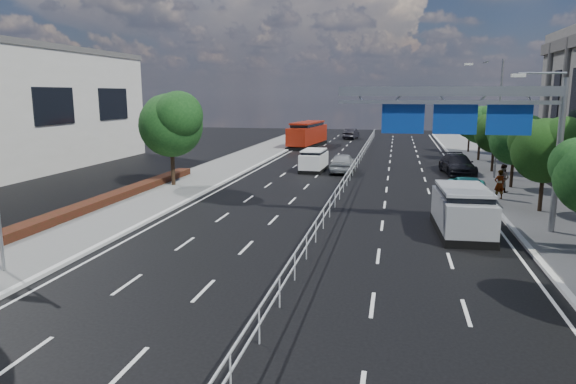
# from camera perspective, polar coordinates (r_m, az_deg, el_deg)

# --- Properties ---
(ground) EXTENTS (160.00, 160.00, 0.00)m
(ground) POSITION_cam_1_polar(r_m,az_deg,el_deg) (16.96, -0.33, -11.65)
(ground) COLOR black
(ground) RESTS_ON ground
(kerb_near) EXTENTS (0.25, 140.00, 0.15)m
(kerb_near) POSITION_cam_1_polar(r_m,az_deg,el_deg) (20.68, -25.79, -8.35)
(kerb_near) COLOR silver
(kerb_near) RESTS_ON ground
(median_fence) EXTENTS (0.05, 85.00, 1.02)m
(median_fence) POSITION_cam_1_polar(r_m,az_deg,el_deg) (38.42, 6.82, 1.86)
(median_fence) COLOR silver
(median_fence) RESTS_ON ground
(hedge_near) EXTENTS (1.00, 36.00, 0.44)m
(hedge_near) POSITION_cam_1_polar(r_m,az_deg,el_deg) (26.96, -26.66, -3.46)
(hedge_near) COLOR black
(hedge_near) RESTS_ON sidewalk_near
(overhead_gantry) EXTENTS (10.24, 0.38, 7.45)m
(overhead_gantry) POSITION_cam_1_polar(r_m,az_deg,el_deg) (25.60, 19.79, 8.25)
(overhead_gantry) COLOR gray
(overhead_gantry) RESTS_ON ground
(streetlight_far) EXTENTS (2.78, 2.40, 9.00)m
(streetlight_far) POSITION_cam_1_polar(r_m,az_deg,el_deg) (41.94, 22.02, 8.35)
(streetlight_far) COLOR gray
(streetlight_far) RESTS_ON ground
(near_tree_back) EXTENTS (4.84, 4.51, 6.69)m
(near_tree_back) POSITION_cam_1_polar(r_m,az_deg,el_deg) (36.66, -12.82, 7.67)
(near_tree_back) COLOR black
(near_tree_back) RESTS_ON ground
(far_tree_d) EXTENTS (3.85, 3.59, 5.34)m
(far_tree_d) POSITION_cam_1_polar(r_m,az_deg,el_deg) (30.94, 26.79, 4.51)
(far_tree_d) COLOR black
(far_tree_d) RESTS_ON ground
(far_tree_e) EXTENTS (3.63, 3.38, 5.13)m
(far_tree_e) POSITION_cam_1_polar(r_m,az_deg,el_deg) (38.23, 23.96, 5.54)
(far_tree_e) COLOR black
(far_tree_e) RESTS_ON ground
(far_tree_f) EXTENTS (3.52, 3.28, 5.02)m
(far_tree_f) POSITION_cam_1_polar(r_m,az_deg,el_deg) (45.58, 22.05, 6.31)
(far_tree_f) COLOR black
(far_tree_f) RESTS_ON ground
(far_tree_g) EXTENTS (3.96, 3.69, 5.45)m
(far_tree_g) POSITION_cam_1_polar(r_m,az_deg,el_deg) (52.95, 20.69, 7.22)
(far_tree_g) COLOR black
(far_tree_g) RESTS_ON ground
(far_tree_h) EXTENTS (3.41, 3.18, 4.91)m
(far_tree_h) POSITION_cam_1_polar(r_m,az_deg,el_deg) (60.38, 19.62, 7.35)
(far_tree_h) COLOR black
(far_tree_h) RESTS_ON ground
(white_minivan) EXTENTS (1.98, 4.31, 1.84)m
(white_minivan) POSITION_cam_1_polar(r_m,az_deg,el_deg) (43.72, 2.89, 3.52)
(white_minivan) COLOR black
(white_minivan) RESTS_ON ground
(red_bus) EXTENTS (3.61, 10.44, 3.05)m
(red_bus) POSITION_cam_1_polar(r_m,az_deg,el_deg) (64.07, 2.18, 6.49)
(red_bus) COLOR black
(red_bus) RESTS_ON ground
(near_car_silver) EXTENTS (1.98, 4.78, 1.62)m
(near_car_silver) POSITION_cam_1_polar(r_m,az_deg,el_deg) (43.24, 6.09, 3.27)
(near_car_silver) COLOR #96999C
(near_car_silver) RESTS_ON ground
(near_car_dark) EXTENTS (2.09, 4.65, 1.48)m
(near_car_dark) POSITION_cam_1_polar(r_m,az_deg,el_deg) (75.79, 7.03, 6.45)
(near_car_dark) COLOR black
(near_car_dark) RESTS_ON ground
(silver_minivan) EXTENTS (2.54, 5.43, 2.21)m
(silver_minivan) POSITION_cam_1_polar(r_m,az_deg,el_deg) (25.45, 18.81, -1.99)
(silver_minivan) COLOR black
(silver_minivan) RESTS_ON ground
(parked_car_teal) EXTENTS (2.70, 5.28, 1.43)m
(parked_car_teal) POSITION_cam_1_polar(r_m,az_deg,el_deg) (32.98, 19.32, 0.17)
(parked_car_teal) COLOR teal
(parked_car_teal) RESTS_ON ground
(parked_car_dark) EXTENTS (2.87, 5.74, 1.60)m
(parked_car_dark) POSITION_cam_1_polar(r_m,az_deg,el_deg) (44.22, 18.31, 2.93)
(parked_car_dark) COLOR black
(parked_car_dark) RESTS_ON ground
(pedestrian_a) EXTENTS (0.76, 0.62, 1.80)m
(pedestrian_a) POSITION_cam_1_polar(r_m,az_deg,el_deg) (33.89, 22.42, 0.79)
(pedestrian_a) COLOR gray
(pedestrian_a) RESTS_ON sidewalk_far
(pedestrian_b) EXTENTS (1.13, 1.11, 1.83)m
(pedestrian_b) POSITION_cam_1_polar(r_m,az_deg,el_deg) (36.38, 22.75, 1.43)
(pedestrian_b) COLOR gray
(pedestrian_b) RESTS_ON sidewalk_far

